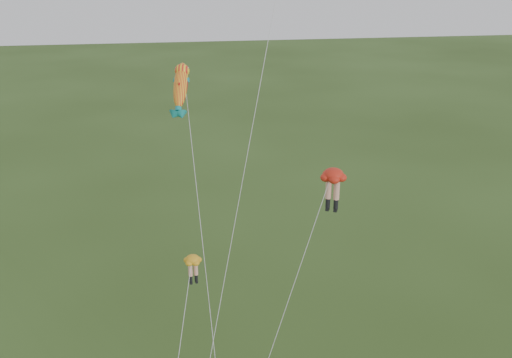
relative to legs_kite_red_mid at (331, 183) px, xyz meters
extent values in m
cylinder|color=silver|center=(-4.32, 2.24, -0.85)|extent=(6.86, 11.61, 24.66)
ellipsoid|color=red|center=(0.09, 0.06, 0.41)|extent=(1.85, 1.85, 0.69)
cylinder|color=#E99F89|center=(-0.09, 0.15, -0.40)|extent=(0.30, 0.30, 1.05)
cylinder|color=black|center=(-0.09, 0.15, -1.18)|extent=(0.24, 0.24, 0.52)
cube|color=black|center=(-0.09, 0.15, -1.52)|extent=(0.29, 0.35, 0.15)
cylinder|color=#E99F89|center=(0.28, -0.04, -0.40)|extent=(0.30, 0.30, 1.05)
cylinder|color=black|center=(0.28, -0.04, -1.18)|extent=(0.24, 0.24, 0.52)
cube|color=black|center=(0.28, -0.04, -1.52)|extent=(0.29, 0.35, 0.15)
cylinder|color=silver|center=(-2.57, -1.56, -6.21)|extent=(5.36, 3.27, 13.93)
ellipsoid|color=gold|center=(-7.15, 1.12, -4.44)|extent=(1.21, 1.21, 0.50)
cylinder|color=#E99F89|center=(-7.30, 1.08, -5.03)|extent=(0.22, 0.22, 0.77)
cylinder|color=black|center=(-7.30, 1.08, -5.61)|extent=(0.17, 0.17, 0.38)
cube|color=black|center=(-7.30, 1.08, -5.85)|extent=(0.17, 0.25, 0.11)
cylinder|color=#E99F89|center=(-7.00, 1.15, -5.03)|extent=(0.22, 0.22, 0.77)
cylinder|color=black|center=(-7.00, 1.15, -5.61)|extent=(0.17, 0.17, 0.38)
cube|color=black|center=(-7.00, 1.15, -5.85)|extent=(0.17, 0.25, 0.11)
ellipsoid|color=yellow|center=(-7.21, 6.95, 3.75)|extent=(1.45, 2.79, 2.82)
sphere|color=yellow|center=(-7.21, 6.95, 3.75)|extent=(1.15, 1.43, 1.27)
cone|color=#137F7F|center=(-7.21, 6.95, 3.75)|extent=(0.94, 1.33, 1.19)
cone|color=#137F7F|center=(-7.21, 6.95, 3.75)|extent=(0.94, 1.33, 1.19)
cone|color=#137F7F|center=(-7.21, 6.95, 3.75)|extent=(0.54, 0.75, 0.66)
cone|color=#137F7F|center=(-7.21, 6.95, 3.75)|extent=(0.54, 0.75, 0.66)
cone|color=red|center=(-7.21, 6.95, 3.75)|extent=(0.57, 0.74, 0.66)
cylinder|color=silver|center=(-6.63, 1.45, -4.71)|extent=(1.18, 11.02, 16.94)
camera|label=1|loc=(-7.91, -25.90, 10.77)|focal=40.00mm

